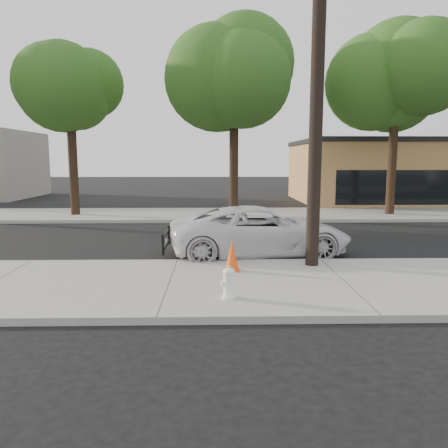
{
  "coord_description": "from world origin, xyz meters",
  "views": [
    {
      "loc": [
        1.03,
        -13.89,
        2.91
      ],
      "look_at": [
        1.32,
        -1.06,
        1.0
      ],
      "focal_mm": 35.0,
      "sensor_mm": 36.0,
      "label": 1
    }
  ],
  "objects_px": {
    "fire_hydrant": "(229,283)",
    "utility_pole": "(317,87)",
    "police_cruiser": "(260,231)",
    "traffic_cone": "(232,256)"
  },
  "relations": [
    {
      "from": "utility_pole",
      "to": "traffic_cone",
      "type": "relative_size",
      "value": 11.76
    },
    {
      "from": "utility_pole",
      "to": "fire_hydrant",
      "type": "bearing_deg",
      "value": -129.72
    },
    {
      "from": "traffic_cone",
      "to": "utility_pole",
      "type": "bearing_deg",
      "value": 15.15
    },
    {
      "from": "utility_pole",
      "to": "traffic_cone",
      "type": "distance_m",
      "value": 4.73
    },
    {
      "from": "utility_pole",
      "to": "traffic_cone",
      "type": "xyz_separation_m",
      "value": [
        -2.13,
        -0.58,
        -4.18
      ]
    },
    {
      "from": "police_cruiser",
      "to": "fire_hydrant",
      "type": "bearing_deg",
      "value": 158.92
    },
    {
      "from": "traffic_cone",
      "to": "fire_hydrant",
      "type": "bearing_deg",
      "value": -93.95
    },
    {
      "from": "fire_hydrant",
      "to": "utility_pole",
      "type": "bearing_deg",
      "value": 39.86
    },
    {
      "from": "police_cruiser",
      "to": "traffic_cone",
      "type": "distance_m",
      "value": 2.6
    },
    {
      "from": "utility_pole",
      "to": "fire_hydrant",
      "type": "height_order",
      "value": "utility_pole"
    }
  ]
}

